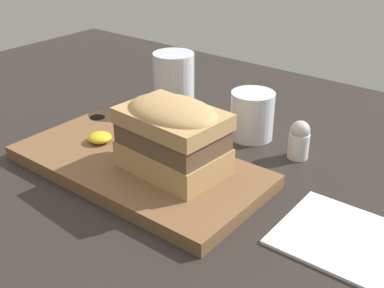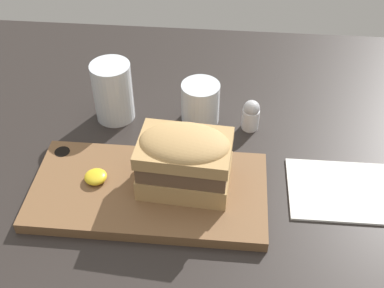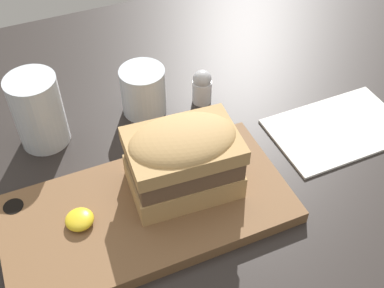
{
  "view_description": "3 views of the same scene",
  "coord_description": "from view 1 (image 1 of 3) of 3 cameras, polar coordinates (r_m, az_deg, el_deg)",
  "views": [
    {
      "loc": [
        45.46,
        -48.45,
        37.52
      ],
      "look_at": [
        10.07,
        -3.53,
        8.43
      ],
      "focal_mm": 45.0,
      "sensor_mm": 36.0,
      "label": 1
    },
    {
      "loc": [
        13.29,
        -56.97,
        60.51
      ],
      "look_at": [
        8.17,
        -0.91,
        9.5
      ],
      "focal_mm": 45.0,
      "sensor_mm": 36.0,
      "label": 2
    },
    {
      "loc": [
        -8.14,
        -43.21,
        54.38
      ],
      "look_at": [
        9.44,
        -2.33,
        9.27
      ],
      "focal_mm": 45.0,
      "sensor_mm": 36.0,
      "label": 3
    }
  ],
  "objects": [
    {
      "name": "serving_board",
      "position": [
        0.7,
        -6.48,
        -2.61
      ],
      "size": [
        37.58,
        18.85,
        2.02
      ],
      "color": "brown",
      "rests_on": "dining_table"
    },
    {
      "name": "sandwich",
      "position": [
        0.65,
        -2.31,
        1.27
      ],
      "size": [
        14.68,
        10.51,
        10.27
      ],
      "rotation": [
        0.0,
        0.0,
        -0.07
      ],
      "color": "tan",
      "rests_on": "serving_board"
    },
    {
      "name": "salt_shaker",
      "position": [
        0.75,
        12.59,
        0.53
      ],
      "size": [
        3.18,
        3.18,
        6.09
      ],
      "color": "white",
      "rests_on": "dining_table"
    },
    {
      "name": "napkin",
      "position": [
        0.59,
        20.4,
        -11.54
      ],
      "size": [
        21.18,
        13.56,
        0.4
      ],
      "rotation": [
        0.0,
        0.0,
        0.01
      ],
      "color": "white",
      "rests_on": "dining_table"
    },
    {
      "name": "dining_table",
      "position": [
        0.76,
        -4.33,
        -1.92
      ],
      "size": [
        141.09,
        99.22,
        2.0
      ],
      "color": "#282321",
      "rests_on": "ground"
    },
    {
      "name": "mustard_dollop",
      "position": [
        0.76,
        -10.86,
        0.76
      ],
      "size": [
        3.64,
        3.64,
        1.46
      ],
      "color": "gold",
      "rests_on": "serving_board"
    },
    {
      "name": "water_glass",
      "position": [
        0.88,
        -2.14,
        6.59
      ],
      "size": [
        7.37,
        7.37,
        11.57
      ],
      "color": "silver",
      "rests_on": "dining_table"
    },
    {
      "name": "wine_glass",
      "position": [
        0.8,
        7.12,
        3.28
      ],
      "size": [
        7.19,
        7.19,
        7.89
      ],
      "color": "silver",
      "rests_on": "dining_table"
    }
  ]
}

